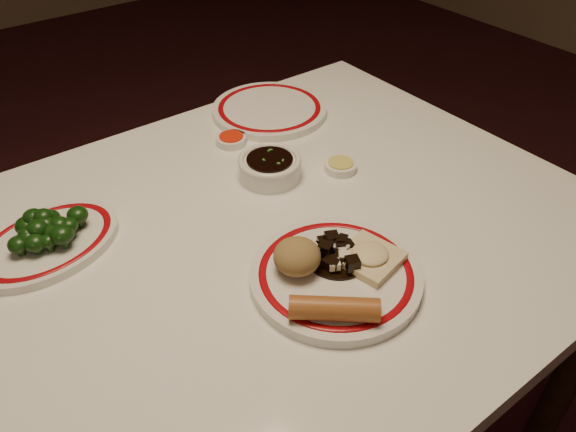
# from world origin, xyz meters

# --- Properties ---
(dining_table) EXTENTS (1.20, 0.90, 0.75)m
(dining_table) POSITION_xyz_m (0.00, 0.00, 0.66)
(dining_table) COLOR white
(dining_table) RESTS_ON ground
(main_plate) EXTENTS (0.33, 0.33, 0.02)m
(main_plate) POSITION_xyz_m (0.04, -0.16, 0.76)
(main_plate) COLOR white
(main_plate) RESTS_ON dining_table
(rice_mound) EXTENTS (0.07, 0.07, 0.05)m
(rice_mound) POSITION_xyz_m (0.00, -0.12, 0.79)
(rice_mound) COLOR #997948
(rice_mound) RESTS_ON main_plate
(spring_roll) EXTENTS (0.12, 0.11, 0.03)m
(spring_roll) POSITION_xyz_m (-0.02, -0.23, 0.78)
(spring_roll) COLOR #A55C28
(spring_roll) RESTS_ON main_plate
(fried_wonton) EXTENTS (0.10, 0.10, 0.02)m
(fried_wonton) POSITION_xyz_m (0.10, -0.18, 0.78)
(fried_wonton) COLOR beige
(fried_wonton) RESTS_ON main_plate
(stirfry_heap) EXTENTS (0.10, 0.10, 0.03)m
(stirfry_heap) POSITION_xyz_m (0.06, -0.14, 0.78)
(stirfry_heap) COLOR black
(stirfry_heap) RESTS_ON main_plate
(broccoli_plate) EXTENTS (0.28, 0.25, 0.02)m
(broccoli_plate) POSITION_xyz_m (-0.28, 0.18, 0.76)
(broccoli_plate) COLOR white
(broccoli_plate) RESTS_ON dining_table
(broccoli_pile) EXTENTS (0.13, 0.10, 0.05)m
(broccoli_pile) POSITION_xyz_m (-0.28, 0.18, 0.79)
(broccoli_pile) COLOR #23471C
(broccoli_pile) RESTS_ON broccoli_plate
(soy_bowl) EXTENTS (0.12, 0.12, 0.04)m
(soy_bowl) POSITION_xyz_m (0.13, 0.12, 0.77)
(soy_bowl) COLOR white
(soy_bowl) RESTS_ON dining_table
(sweet_sour_dish) EXTENTS (0.06, 0.06, 0.02)m
(sweet_sour_dish) POSITION_xyz_m (0.13, 0.27, 0.76)
(sweet_sour_dish) COLOR white
(sweet_sour_dish) RESTS_ON dining_table
(mustard_dish) EXTENTS (0.06, 0.06, 0.02)m
(mustard_dish) POSITION_xyz_m (0.25, 0.06, 0.76)
(mustard_dish) COLOR white
(mustard_dish) RESTS_ON dining_table
(far_plate) EXTENTS (0.27, 0.27, 0.02)m
(far_plate) POSITION_xyz_m (0.28, 0.33, 0.76)
(far_plate) COLOR white
(far_plate) RESTS_ON dining_table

